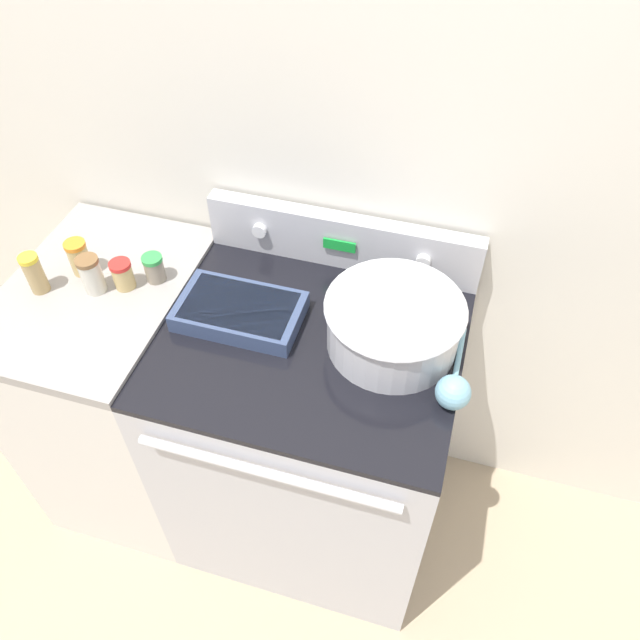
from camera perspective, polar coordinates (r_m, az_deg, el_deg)
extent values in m
plane|color=tan|center=(2.22, -3.28, -23.90)|extent=(12.00, 12.00, 0.00)
cube|color=silver|center=(1.62, 2.88, 15.72)|extent=(8.00, 0.05, 2.50)
cube|color=#BCBCC1|center=(1.94, -0.71, -10.78)|extent=(0.76, 0.66, 0.89)
cube|color=black|center=(1.58, -0.87, -1.97)|extent=(0.76, 0.66, 0.02)
cylinder|color=silver|center=(1.45, -4.94, -13.77)|extent=(0.63, 0.02, 0.02)
cube|color=#BCBCC1|center=(1.72, 2.06, 7.29)|extent=(0.76, 0.05, 0.16)
cylinder|color=white|center=(1.75, -5.55, 8.13)|extent=(0.04, 0.02, 0.04)
cylinder|color=white|center=(1.67, 9.41, 5.27)|extent=(0.04, 0.02, 0.04)
cube|color=green|center=(1.70, 1.78, 6.84)|extent=(0.09, 0.01, 0.03)
cube|color=silver|center=(2.13, -16.91, -6.37)|extent=(0.47, 0.66, 0.89)
cube|color=gray|center=(1.80, -20.04, 2.45)|extent=(0.47, 0.66, 0.03)
cylinder|color=silver|center=(1.52, 6.72, -0.44)|extent=(0.32, 0.32, 0.14)
torus|color=silver|center=(1.48, 6.93, 1.20)|extent=(0.34, 0.34, 0.01)
cylinder|color=beige|center=(1.49, 6.88, 0.85)|extent=(0.30, 0.30, 0.02)
cube|color=#38476B|center=(1.61, -7.34, 0.77)|extent=(0.32, 0.19, 0.05)
cube|color=#B2894C|center=(1.61, -7.38, 1.04)|extent=(0.28, 0.17, 0.03)
cylinder|color=#7AB2C6|center=(1.55, 12.48, -3.86)|extent=(0.01, 0.23, 0.01)
sphere|color=#7AB2C6|center=(1.45, 12.07, -6.49)|extent=(0.08, 0.08, 0.08)
cylinder|color=gray|center=(1.74, -14.88, 4.46)|extent=(0.05, 0.05, 0.07)
cylinder|color=green|center=(1.72, -15.13, 5.42)|extent=(0.06, 0.06, 0.01)
cylinder|color=tan|center=(1.74, -17.54, 3.83)|extent=(0.05, 0.05, 0.07)
cylinder|color=red|center=(1.72, -17.85, 4.83)|extent=(0.06, 0.06, 0.01)
cylinder|color=beige|center=(1.75, -20.11, 3.77)|extent=(0.06, 0.06, 0.10)
cylinder|color=brown|center=(1.72, -20.57, 5.08)|extent=(0.06, 0.06, 0.01)
cylinder|color=tan|center=(1.82, -21.12, 5.23)|extent=(0.06, 0.06, 0.09)
cylinder|color=orange|center=(1.79, -21.55, 6.43)|extent=(0.06, 0.06, 0.01)
cylinder|color=tan|center=(1.80, -24.59, 3.75)|extent=(0.05, 0.05, 0.10)
cylinder|color=yellow|center=(1.77, -25.17, 5.11)|extent=(0.05, 0.05, 0.01)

